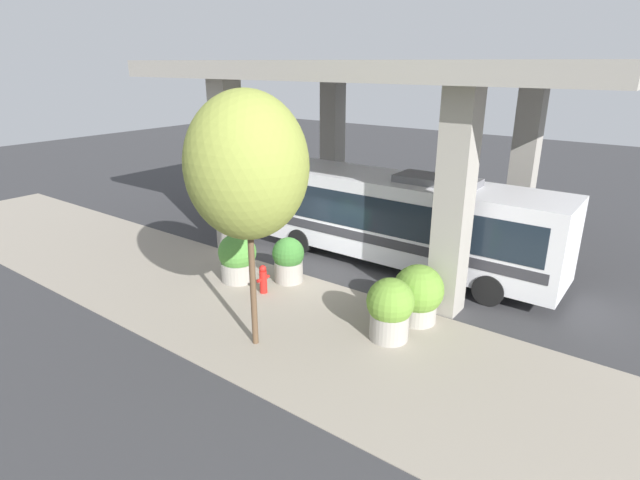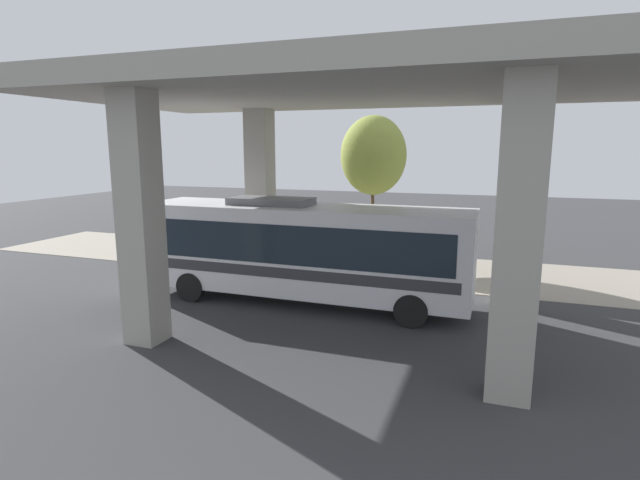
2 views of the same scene
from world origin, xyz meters
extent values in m
plane|color=#38383A|center=(0.00, 0.00, 0.00)|extent=(80.00, 80.00, 0.00)
cube|color=gray|center=(-3.00, 0.00, 0.01)|extent=(6.00, 40.00, 0.02)
cube|color=#9E998E|center=(0.50, -4.58, 3.31)|extent=(0.90, 0.90, 6.61)
cube|color=#9E998E|center=(0.50, 4.58, 3.31)|extent=(0.90, 0.90, 6.61)
cube|color=#9E998E|center=(7.50, -4.58, 3.31)|extent=(0.90, 0.90, 6.61)
cube|color=#9E998E|center=(7.50, 4.58, 3.31)|extent=(0.90, 0.90, 6.61)
cube|color=#9E998E|center=(4.00, 0.00, 6.91)|extent=(9.40, 17.16, 0.60)
cube|color=silver|center=(2.83, -1.91, 1.86)|extent=(2.62, 11.11, 2.83)
cube|color=#19232D|center=(2.83, -1.91, 2.20)|extent=(2.66, 10.22, 1.24)
cube|color=#333338|center=(2.83, -1.91, 1.30)|extent=(2.66, 10.55, 0.34)
cube|color=slate|center=(2.83, -3.02, 3.40)|extent=(1.31, 2.78, 0.24)
cylinder|color=black|center=(1.60, 1.97, 0.50)|extent=(0.28, 1.00, 1.00)
cylinder|color=black|center=(4.06, 1.97, 0.50)|extent=(0.28, 1.00, 1.00)
cylinder|color=black|center=(1.60, -5.52, 0.50)|extent=(0.28, 1.00, 1.00)
cylinder|color=black|center=(4.06, -5.52, 0.50)|extent=(0.28, 1.00, 1.00)
cylinder|color=red|center=(-1.94, 0.66, 0.40)|extent=(0.25, 0.25, 0.79)
sphere|color=red|center=(-1.94, 0.66, 0.87)|extent=(0.24, 0.24, 0.24)
cylinder|color=red|center=(-2.13, 0.66, 0.52)|extent=(0.15, 0.11, 0.11)
cylinder|color=red|center=(-1.76, 0.66, 0.52)|extent=(0.15, 0.11, 0.11)
cylinder|color=#9E998E|center=(-0.73, 0.59, 0.37)|extent=(0.98, 0.98, 0.74)
sphere|color=#38722D|center=(-0.73, 0.59, 1.04)|extent=(1.09, 1.09, 1.09)
sphere|color=#993F8C|center=(-0.61, 0.50, 0.88)|extent=(0.34, 0.34, 0.34)
cylinder|color=#9E998E|center=(-1.70, 2.05, 0.34)|extent=(1.19, 1.19, 0.68)
sphere|color=#4C8C38|center=(-1.70, 2.05, 1.04)|extent=(1.31, 1.31, 1.31)
sphere|color=#993F8C|center=(-1.55, 1.93, 0.85)|extent=(0.42, 0.42, 0.42)
cylinder|color=#9E998E|center=(-2.02, -4.04, 0.39)|extent=(1.06, 1.06, 0.77)
sphere|color=olive|center=(-2.02, -4.04, 1.13)|extent=(1.29, 1.29, 1.29)
sphere|color=#993F8C|center=(-1.88, -4.14, 0.92)|extent=(0.37, 0.37, 0.37)
cylinder|color=#9E998E|center=(-0.67, -4.21, 0.31)|extent=(1.11, 1.11, 0.61)
sphere|color=olive|center=(-0.67, -4.21, 1.01)|extent=(1.46, 1.46, 1.46)
sphere|color=#BF334C|center=(-0.53, -4.32, 0.77)|extent=(0.39, 0.39, 0.39)
cylinder|color=brown|center=(-4.37, -1.28, 1.97)|extent=(0.16, 0.16, 3.94)
ellipsoid|color=olive|center=(-4.37, -1.28, 4.83)|extent=(2.98, 2.98, 3.58)
camera|label=1|loc=(-12.77, -9.65, 7.17)|focal=28.00mm
camera|label=2|loc=(18.02, 4.16, 5.16)|focal=28.00mm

